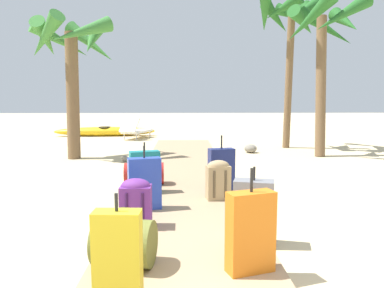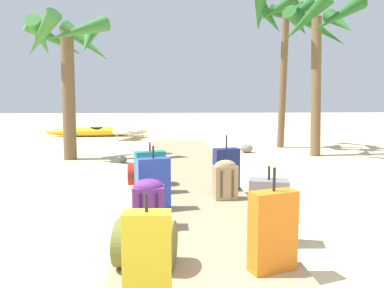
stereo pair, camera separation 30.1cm
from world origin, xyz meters
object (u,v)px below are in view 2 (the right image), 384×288
lounge_chair (129,130)px  suitcase_navy (226,169)px  suitcase_yellow (147,258)px  kayak (97,132)px  suitcase_teal (150,172)px  duffel_bag_olive (146,243)px  palm_tree_far_right (283,24)px  suitcase_orange (273,231)px  palm_tree_near_right (320,36)px  suitcase_blue (154,184)px  duffel_bag_red (148,174)px  suitcase_grey (268,208)px  backpack_tan (225,179)px  backpack_purple (149,202)px  palm_tree_near_left (66,51)px

lounge_chair → suitcase_navy: bearing=-73.8°
suitcase_yellow → kayak: 12.42m
suitcase_teal → duffel_bag_olive: suitcase_teal is taller
palm_tree_far_right → kayak: bearing=149.7°
suitcase_orange → palm_tree_near_right: palm_tree_near_right is taller
suitcase_blue → duffel_bag_red: bearing=96.0°
duffel_bag_olive → palm_tree_far_right: size_ratio=0.12×
suitcase_grey → duffel_bag_red: 2.74m
lounge_chair → suitcase_orange: bearing=-78.1°
suitcase_yellow → lounge_chair: suitcase_yellow is taller
suitcase_yellow → backpack_tan: (0.94, 2.64, -0.04)m
palm_tree_far_right → duffel_bag_red: bearing=-126.4°
suitcase_grey → backpack_tan: size_ratio=1.32×
suitcase_grey → lounge_chair: size_ratio=0.44×
suitcase_navy → duffel_bag_red: 1.29m
palm_tree_near_right → backpack_purple: bearing=-126.3°
backpack_tan → palm_tree_far_right: size_ratio=0.13×
suitcase_grey → suitcase_yellow: suitcase_yellow is taller
suitcase_navy → palm_tree_far_right: bearing=65.5°
suitcase_navy → palm_tree_near_left: 5.37m
suitcase_orange → lounge_chair: bearing=101.9°
suitcase_orange → palm_tree_near_right: (2.98, 6.58, 2.62)m
suitcase_grey → backpack_purple: bearing=164.9°
suitcase_orange → duffel_bag_red: 3.36m
suitcase_blue → palm_tree_near_right: bearing=50.2°
suitcase_blue → backpack_tan: (0.98, 0.43, -0.04)m
duffel_bag_olive → palm_tree_near_right: 8.08m
suitcase_navy → suitcase_yellow: size_ratio=1.08×
kayak → palm_tree_far_right: bearing=-30.3°
lounge_chair → backpack_tan: bearing=-75.4°
backpack_purple → kayak: 10.90m
palm_tree_near_right → kayak: bearing=142.0°
palm_tree_near_left → kayak: size_ratio=0.89×
duffel_bag_red → lounge_chair: size_ratio=0.40×
backpack_tan → palm_tree_near_right: bearing=55.3°
suitcase_orange → duffel_bag_red: size_ratio=1.31×
suitcase_orange → suitcase_yellow: (-0.99, -0.45, -0.01)m
suitcase_teal → kayak: 9.42m
suitcase_teal → backpack_tan: bearing=-21.2°
duffel_bag_red → palm_tree_far_right: 7.05m
suitcase_grey → backpack_tan: 1.45m
suitcase_navy → kayak: (-3.61, 8.96, -0.22)m
backpack_purple → suitcase_blue: (0.03, 0.67, 0.05)m
backpack_purple → palm_tree_near_left: size_ratio=0.16×
duffel_bag_red → backpack_purple: bearing=-86.7°
palm_tree_near_right → duffel_bag_red: bearing=-140.4°
suitcase_yellow → lounge_chair: size_ratio=0.47×
suitcase_navy → suitcase_yellow: suitcase_navy is taller
palm_tree_far_right → backpack_tan: bearing=-113.3°
suitcase_grey → palm_tree_far_right: palm_tree_far_right is taller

